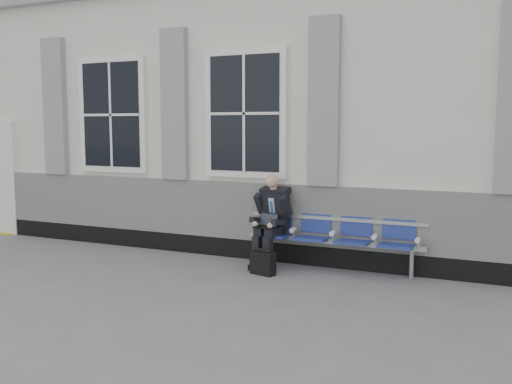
% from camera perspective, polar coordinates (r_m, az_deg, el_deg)
% --- Properties ---
extents(ground, '(70.00, 70.00, 0.00)m').
position_cam_1_polar(ground, '(7.91, -7.91, -8.55)').
color(ground, slate).
rests_on(ground, ground).
extents(station_building, '(14.40, 4.40, 4.49)m').
position_cam_1_polar(station_building, '(10.74, 1.78, 7.47)').
color(station_building, silver).
rests_on(station_building, ground).
extents(bench, '(2.60, 0.47, 0.91)m').
position_cam_1_polar(bench, '(8.25, 7.81, -4.00)').
color(bench, '#9EA0A3').
rests_on(bench, ground).
extents(businessman, '(0.56, 0.75, 1.36)m').
position_cam_1_polar(businessman, '(8.39, 1.58, -2.44)').
color(businessman, black).
rests_on(businessman, ground).
extents(briefcase, '(0.38, 0.23, 0.37)m').
position_cam_1_polar(briefcase, '(8.00, 0.69, -7.08)').
color(briefcase, black).
rests_on(briefcase, ground).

